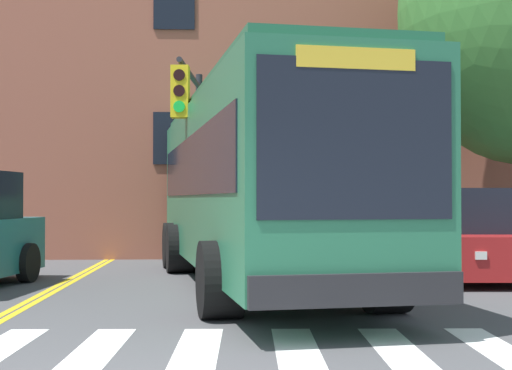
# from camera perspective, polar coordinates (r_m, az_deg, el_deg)

# --- Properties ---
(crosswalk) EXTENTS (10.28, 3.80, 0.01)m
(crosswalk) POSITION_cam_1_polar(r_m,az_deg,el_deg) (7.42, -9.31, -13.71)
(crosswalk) COLOR white
(crosswalk) RESTS_ON ground
(lane_line_yellow_inner) EXTENTS (0.12, 36.00, 0.01)m
(lane_line_yellow_inner) POSITION_cam_1_polar(r_m,az_deg,el_deg) (21.48, -10.95, -5.40)
(lane_line_yellow_inner) COLOR gold
(lane_line_yellow_inner) RESTS_ON ground
(lane_line_yellow_outer) EXTENTS (0.12, 36.00, 0.01)m
(lane_line_yellow_outer) POSITION_cam_1_polar(r_m,az_deg,el_deg) (21.46, -10.53, -5.40)
(lane_line_yellow_outer) COLOR gold
(lane_line_yellow_outer) RESTS_ON ground
(city_bus) EXTENTS (4.17, 11.66, 3.57)m
(city_bus) POSITION_cam_1_polar(r_m,az_deg,el_deg) (13.39, -0.05, 0.26)
(city_bus) COLOR #28704C
(city_bus) RESTS_ON ground
(car_red_far_lane) EXTENTS (2.17, 4.03, 1.82)m
(car_red_far_lane) POSITION_cam_1_polar(r_m,az_deg,el_deg) (15.02, 17.18, -4.07)
(car_red_far_lane) COLOR #AD1E1E
(car_red_far_lane) RESTS_ON ground
(car_silver_behind_bus) EXTENTS (2.27, 4.35, 1.79)m
(car_silver_behind_bus) POSITION_cam_1_polar(r_m,az_deg,el_deg) (21.98, 1.24, -3.21)
(car_silver_behind_bus) COLOR #B7BABF
(car_silver_behind_bus) RESTS_ON ground
(traffic_light_overhead) EXTENTS (0.51, 3.50, 4.57)m
(traffic_light_overhead) POSITION_cam_1_polar(r_m,az_deg,el_deg) (15.47, -5.21, 4.53)
(traffic_light_overhead) COLOR #28282D
(traffic_light_overhead) RESTS_ON ground
(building_facade) EXTENTS (30.25, 8.59, 12.94)m
(building_facade) POSITION_cam_1_polar(r_m,az_deg,el_deg) (23.84, -5.85, 10.66)
(building_facade) COLOR #9E5642
(building_facade) RESTS_ON ground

